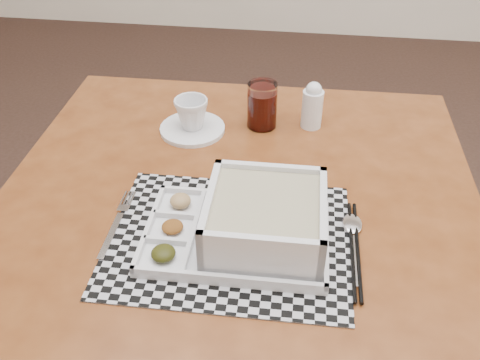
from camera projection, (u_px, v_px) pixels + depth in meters
The scene contains 10 objects.
dining_table at pixel (237, 224), 1.09m from camera, with size 0.95×0.95×0.71m.
placemat at pixel (229, 239), 0.95m from camera, with size 0.42×0.34×0.00m, color #AEAEB6.
serving_tray at pixel (257, 224), 0.92m from camera, with size 0.32×0.22×0.09m.
fork at pixel (117, 222), 0.98m from camera, with size 0.02×0.19×0.00m.
spoon at pixel (353, 229), 0.96m from camera, with size 0.04×0.18×0.01m.
chopsticks at pixel (355, 249), 0.92m from camera, with size 0.02×0.24×0.01m.
saucer at pixel (192, 129), 1.23m from camera, with size 0.15×0.15×0.01m, color silver.
cup at pixel (191, 113), 1.21m from camera, with size 0.08×0.08×0.07m, color silver.
juice_glass at pixel (262, 107), 1.22m from camera, with size 0.07×0.07×0.11m.
creamer_bottle at pixel (312, 106), 1.22m from camera, with size 0.05×0.05×0.11m.
Camera 1 is at (-0.23, -0.92, 1.37)m, focal length 40.00 mm.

